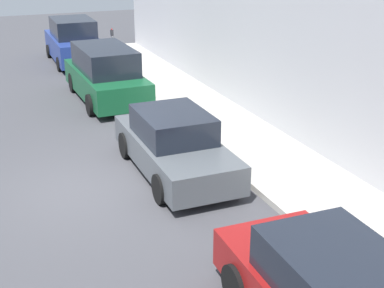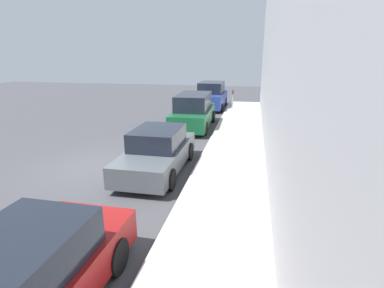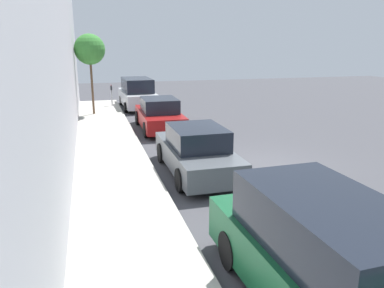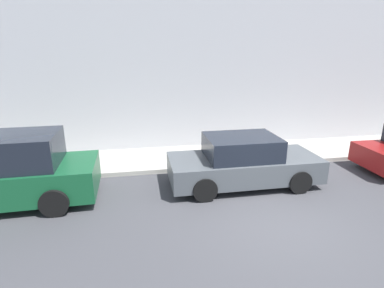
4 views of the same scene
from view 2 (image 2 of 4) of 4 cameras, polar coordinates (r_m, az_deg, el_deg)
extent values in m
plane|color=#424247|center=(11.61, -17.13, -4.28)|extent=(60.00, 60.00, 0.00)
cube|color=#B2ADA3|center=(10.27, 6.99, -5.97)|extent=(2.49, 32.00, 0.15)
cube|color=black|center=(5.30, -30.07, -17.80)|extent=(1.62, 2.13, 0.64)
cylinder|color=black|center=(7.05, -27.37, -16.78)|extent=(0.22, 0.70, 0.70)
cylinder|color=black|center=(6.23, -14.22, -20.04)|extent=(0.22, 0.70, 0.70)
cube|color=#4C5156|center=(10.64, -6.59, -2.33)|extent=(1.81, 4.50, 0.68)
cube|color=black|center=(10.53, -6.55, 1.24)|extent=(1.59, 2.10, 0.64)
cylinder|color=black|center=(12.22, -8.36, -0.93)|extent=(0.22, 0.68, 0.68)
cylinder|color=black|center=(11.77, -0.54, -1.44)|extent=(0.22, 0.68, 0.68)
cylinder|color=black|center=(9.81, -13.82, -5.80)|extent=(0.22, 0.68, 0.68)
cylinder|color=black|center=(9.24, -4.15, -6.77)|extent=(0.22, 0.68, 0.68)
cube|color=#14512D|center=(16.93, 0.28, 5.29)|extent=(2.03, 4.95, 0.84)
cube|color=black|center=(16.78, 0.28, 8.10)|extent=(1.75, 3.14, 0.84)
cylinder|color=black|center=(18.63, -1.54, 5.46)|extent=(0.22, 0.71, 0.71)
cylinder|color=black|center=(18.32, 3.98, 5.23)|extent=(0.22, 0.71, 0.71)
cylinder|color=black|center=(15.75, -4.02, 3.31)|extent=(0.22, 0.71, 0.71)
cylinder|color=black|center=(15.38, 2.47, 3.00)|extent=(0.22, 0.71, 0.71)
cube|color=navy|center=(23.17, 3.69, 8.55)|extent=(2.01, 4.82, 0.96)
cube|color=black|center=(23.06, 3.74, 10.71)|extent=(1.75, 2.62, 0.80)
cylinder|color=black|center=(24.82, 2.01, 8.21)|extent=(0.22, 0.62, 0.62)
cylinder|color=black|center=(24.58, 6.33, 8.03)|extent=(0.22, 0.62, 0.62)
cylinder|color=black|center=(21.93, 0.71, 7.07)|extent=(0.22, 0.62, 0.62)
cylinder|color=black|center=(21.66, 5.58, 6.87)|extent=(0.22, 0.62, 0.62)
cylinder|color=#ADADB2|center=(22.46, 7.72, 8.09)|extent=(0.07, 0.07, 1.04)
cube|color=#2D2D33|center=(22.37, 7.79, 9.76)|extent=(0.11, 0.15, 0.28)
cube|color=red|center=(22.35, 7.80, 10.18)|extent=(0.04, 0.09, 0.05)
camera|label=1|loc=(7.76, -95.33, 9.90)|focal=50.00mm
camera|label=3|loc=(20.47, 11.96, 16.48)|focal=35.00mm
camera|label=4|loc=(16.88, -31.30, 14.10)|focal=28.00mm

